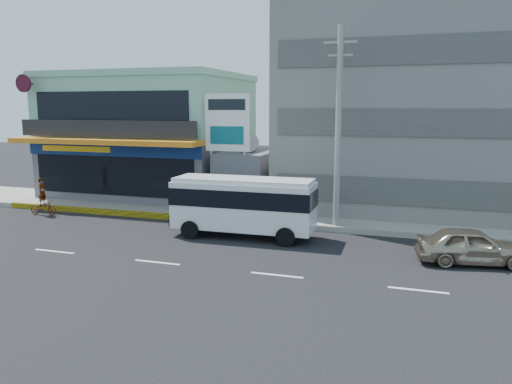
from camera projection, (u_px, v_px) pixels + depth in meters
ground at (157, 262)px, 20.05m from camera, size 120.00×120.00×0.00m
sidewalk at (323, 218)px, 27.41m from camera, size 70.00×5.00×0.30m
shop_building at (152, 138)px, 34.88m from camera, size 12.40×11.70×8.00m
concrete_building at (425, 93)px, 29.88m from camera, size 16.00×12.00×14.00m
gap_structure at (252, 179)px, 31.00m from camera, size 3.00×6.00×3.50m
satellite_dish at (246, 151)px, 29.76m from camera, size 1.50×1.50×0.15m
billboard at (227, 129)px, 27.99m from camera, size 2.60×0.18×6.90m
utility_pole_near at (338, 128)px, 24.29m from camera, size 1.60×0.30×10.00m
minibus at (243, 202)px, 23.74m from camera, size 6.85×2.51×2.85m
sedan at (472, 246)px, 19.77m from camera, size 4.53×2.44×1.46m
motorcycle_rider at (43, 203)px, 28.72m from camera, size 1.71×0.70×2.15m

